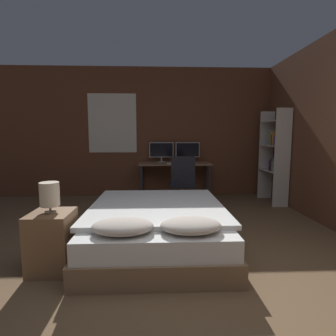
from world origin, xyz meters
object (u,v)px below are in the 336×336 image
nightstand (52,241)px  office_chair (182,187)px  bed (157,226)px  bookshelf (275,152)px  monitor_left (161,151)px  desk (175,168)px  keyboard (176,163)px  monitor_right (188,151)px  bedside_lamp (50,195)px  computer_mouse (189,163)px

nightstand → office_chair: office_chair is taller
bed → bookshelf: size_ratio=1.08×
bed → monitor_left: monitor_left is taller
desk → office_chair: (0.09, -0.68, -0.27)m
nightstand → keyboard: size_ratio=1.55×
desk → monitor_right: monitor_right is taller
bed → bedside_lamp: (-1.00, -0.50, 0.50)m
bedside_lamp → computer_mouse: bearing=58.4°
keyboard → office_chair: bearing=-80.4°
bedside_lamp → bookshelf: bearing=36.5°
bed → keyboard: (0.37, 2.17, 0.50)m
monitor_left → bedside_lamp: bearing=-109.9°
monitor_left → keyboard: monitor_left is taller
computer_mouse → bookshelf: size_ratio=0.04×
bed → computer_mouse: bearing=73.6°
desk → bookshelf: (1.86, -0.46, 0.34)m
computer_mouse → bedside_lamp: bearing=-121.6°
monitor_right → computer_mouse: (-0.00, -0.36, -0.22)m
bed → monitor_left: bearing=87.9°
bedside_lamp → office_chair: (1.45, 2.17, -0.37)m
monitor_left → office_chair: size_ratio=0.54×
nightstand → monitor_left: monitor_left is taller
nightstand → desk: 3.18m
nightstand → computer_mouse: bearing=58.4°
monitor_right → office_chair: 1.07m
keyboard → monitor_right: bearing=52.3°
office_chair → desk: bearing=97.2°
monitor_left → office_chair: 1.11m
monitor_right → bedside_lamp: bearing=-118.5°
computer_mouse → desk: bearing=147.1°
bed → computer_mouse: size_ratio=27.20×
nightstand → bookshelf: bearing=36.5°
nightstand → monitor_right: 3.51m
bed → nightstand: 1.12m
bed → monitor_right: (0.64, 2.53, 0.73)m
computer_mouse → office_chair: 0.66m
monitor_left → monitor_right: 0.55m
nightstand → bedside_lamp: size_ratio=1.96×
monitor_right → keyboard: size_ratio=1.38×
keyboard → bookshelf: bookshelf is taller
desk → bookshelf: bearing=-13.9°
bed → desk: (0.37, 2.35, 0.40)m
nightstand → office_chair: bearing=56.1°
nightstand → bookshelf: size_ratio=0.32×
keyboard → computer_mouse: computer_mouse is taller
desk → keyboard: 0.21m
nightstand → keyboard: bearing=62.8°
desk → bookshelf: 1.94m
monitor_left → office_chair: monitor_left is taller
nightstand → computer_mouse: size_ratio=8.06×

